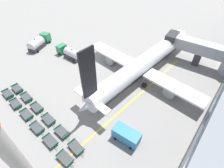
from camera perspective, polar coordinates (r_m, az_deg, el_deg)
The scene contains 19 objects.
ground_plane at distance 46.96m, azimuth -7.82°, elevation 7.85°, with size 500.00×500.00×0.00m, color gray.
jet_bridge at distance 48.18m, azimuth 29.18°, elevation 8.78°, with size 18.35×5.85×6.19m.
airplane at distance 40.16m, azimuth 9.91°, elevation 6.19°, with size 30.56×37.46×14.25m.
fuel_tanker_primary at distance 55.16m, azimuth -22.88°, elevation 12.21°, with size 4.80×8.02×3.21m.
fuel_tanker_secondary at distance 48.19m, azimuth -13.52°, elevation 9.74°, with size 7.61×3.34×2.85m.
service_van at distance 29.87m, azimuth 4.71°, elevation -16.26°, with size 4.71×2.90×2.33m.
baggage_dolly_row_near_col_a at distance 42.49m, azimuth -30.91°, elevation -2.78°, with size 3.38×1.79×0.92m.
baggage_dolly_row_near_col_b at distance 39.57m, azimuth -28.96°, elevation -5.67°, with size 3.39×1.85×0.92m.
baggage_dolly_row_near_col_c at distance 36.71m, azimuth -26.15°, elevation -8.93°, with size 3.37×1.76×0.92m.
baggage_dolly_row_near_col_d at distance 34.04m, azimuth -23.24°, elevation -13.01°, with size 3.34×1.67×0.92m.
baggage_dolly_row_near_col_e at distance 31.80m, azimuth -19.50°, elevation -17.19°, with size 3.36×1.75×0.92m.
baggage_dolly_row_near_col_f at distance 29.78m, azimuth -15.07°, elevation -22.34°, with size 3.33×1.67×0.92m.
baggage_dolly_row_mid_a_col_a at distance 42.74m, azimuth -28.55°, elevation -1.34°, with size 3.38×1.79×0.92m.
baggage_dolly_row_mid_a_col_b at distance 39.87m, azimuth -26.17°, elevation -3.93°, with size 3.39×1.82×0.92m.
baggage_dolly_row_mid_a_col_c at distance 37.05m, azimuth -23.33°, elevation -7.07°, with size 3.37×1.76×0.92m.
baggage_dolly_row_mid_a_col_d at distance 34.40m, azimuth -20.03°, elevation -10.82°, with size 3.37×1.78×0.92m.
baggage_dolly_row_mid_a_col_e at distance 32.14m, azimuth -16.03°, elevation -14.85°, with size 3.36×1.73×0.92m.
baggage_dolly_row_mid_a_col_f at distance 30.20m, azimuth -11.65°, elevation -19.58°, with size 3.39×1.83×0.92m.
stand_guidance_stripe at distance 36.18m, azimuth 6.83°, elevation -5.24°, with size 3.22×37.87×0.01m.
Camera 1 is at (28.72, -25.56, 26.95)m, focal length 28.00 mm.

